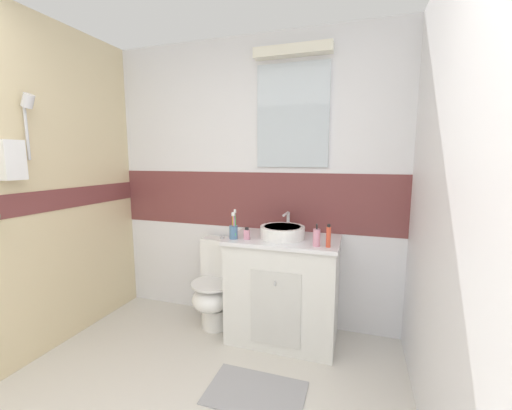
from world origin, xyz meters
TOP-DOWN VIEW (x-y plane):
  - wall_back_tiled at (0.01, 2.45)m, footprint 3.20×0.20m
  - wall_left_shower_alcove at (-1.35, 1.20)m, footprint 0.25×3.48m
  - wall_right_plain at (1.35, 1.20)m, footprint 0.10×3.48m
  - vanity_cabinet at (0.37, 2.14)m, footprint 0.87×0.55m
  - sink_basin at (0.36, 2.13)m, footprint 0.35×0.40m
  - toilet at (-0.24, 2.16)m, footprint 0.37×0.50m
  - toothbrush_cup at (0.00, 1.98)m, footprint 0.07×0.07m
  - soap_dispenser at (0.64, 1.97)m, footprint 0.05×0.05m
  - perfume_flask_small at (0.11, 1.99)m, footprint 0.04×0.03m
  - toothpaste_tube_upright at (0.73, 1.96)m, footprint 0.03×0.03m
  - bath_mat at (0.35, 1.46)m, footprint 0.62×0.40m

SIDE VIEW (x-z plane):
  - bath_mat at x=0.35m, z-range 0.00..0.01m
  - toilet at x=-0.24m, z-range -0.03..0.75m
  - vanity_cabinet at x=0.37m, z-range 0.00..0.85m
  - perfume_flask_small at x=0.11m, z-range 0.85..0.94m
  - sink_basin at x=0.36m, z-range 0.81..0.99m
  - soap_dispenser at x=0.64m, z-range 0.83..1.00m
  - toothbrush_cup at x=0.00m, z-range 0.80..1.03m
  - toothpaste_tube_upright at x=0.73m, z-range 0.85..1.01m
  - wall_right_plain at x=1.35m, z-range 0.00..2.50m
  - wall_left_shower_alcove at x=-1.35m, z-range 0.00..2.50m
  - wall_back_tiled at x=0.01m, z-range 0.01..2.51m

